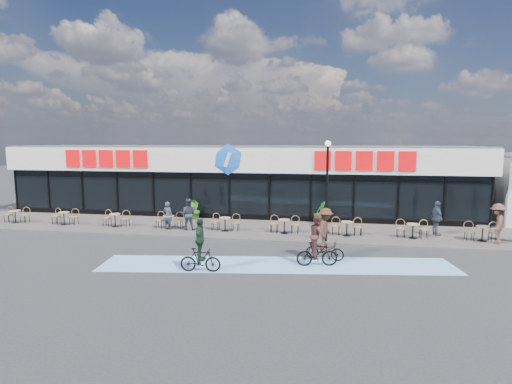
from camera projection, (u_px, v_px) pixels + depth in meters
ground at (193, 250)px, 18.07m from camera, size 120.00×120.00×0.00m
sidewalk at (219, 228)px, 22.46m from camera, size 44.00×5.00×0.10m
bike_lane at (277, 265)px, 15.92m from camera, size 14.17×4.13×0.01m
building at (239, 179)px, 27.48m from camera, size 30.60×6.57×4.75m
lamp_post at (327, 182)px, 18.93m from camera, size 0.28×0.28×4.83m
bistro_set_0 at (16, 215)px, 23.70m from camera, size 1.54×0.62×0.90m
bistro_set_1 at (65, 217)px, 23.15m from camera, size 1.54×0.62×0.90m
bistro_set_2 at (116, 218)px, 22.60m from camera, size 1.54×0.62×0.90m
bistro_set_3 at (169, 220)px, 22.06m from camera, size 1.54×0.62×0.90m
bistro_set_4 at (225, 222)px, 21.51m from camera, size 1.54×0.62×0.90m
bistro_set_5 at (285, 224)px, 20.97m from camera, size 1.54×0.62×0.90m
bistro_set_6 at (347, 227)px, 20.42m from camera, size 1.54×0.62×0.90m
bistro_set_7 at (412, 229)px, 19.87m from camera, size 1.54×0.62×0.90m
bistro_set_8 at (482, 231)px, 19.33m from camera, size 1.54×0.62×0.90m
potted_plant_left at (194, 209)px, 24.85m from camera, size 0.83×0.83×1.24m
potted_plant_mid at (195, 210)px, 24.67m from camera, size 0.73×0.65×1.11m
potted_plant_right at (320, 212)px, 23.41m from camera, size 0.93×0.89×1.32m
patron_left at (168, 215)px, 21.81m from camera, size 0.63×0.48×1.53m
patron_right at (188, 214)px, 21.67m from camera, size 0.89×0.72×1.73m
pedestrian_a at (498, 224)px, 18.72m from camera, size 1.14×1.41×1.91m
pedestrian_b at (437, 218)px, 20.38m from camera, size 0.66×1.11×1.78m
cyclist_a at (317, 244)px, 15.64m from camera, size 1.68×0.88×2.06m
cyclist_b at (325, 237)px, 16.48m from camera, size 1.66×1.22×2.18m
cyclist_c at (200, 250)px, 14.95m from camera, size 1.57×0.97×2.05m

